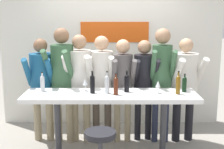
{
  "coord_description": "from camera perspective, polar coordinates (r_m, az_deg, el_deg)",
  "views": [
    {
      "loc": [
        0.02,
        -4.19,
        2.07
      ],
      "look_at": [
        0.0,
        0.1,
        1.2
      ],
      "focal_mm": 50.0,
      "sensor_mm": 36.0,
      "label": 1
    }
  ],
  "objects": [
    {
      "name": "wine_bottle_0",
      "position": [
        4.33,
        -3.32,
        -1.58
      ],
      "size": [
        0.07,
        0.07,
        0.32
      ],
      "color": "black",
      "rests_on": "tasting_table"
    },
    {
      "name": "person_rightmost",
      "position": [
        5.04,
        13.46,
        -0.87
      ],
      "size": [
        0.54,
        0.62,
        1.67
      ],
      "rotation": [
        0.0,
        0.0,
        0.2
      ],
      "color": "black",
      "rests_on": "ground_plane"
    },
    {
      "name": "wine_bottle_5",
      "position": [
        4.31,
        -0.61,
        -1.64
      ],
      "size": [
        0.06,
        0.06,
        0.31
      ],
      "color": "#B7BCC1",
      "rests_on": "tasting_table"
    },
    {
      "name": "person_left",
      "position": [
        4.89,
        -8.79,
        0.42
      ],
      "size": [
        0.49,
        0.61,
        1.83
      ],
      "rotation": [
        0.0,
        0.0,
        -0.2
      ],
      "color": "gray",
      "rests_on": "ground_plane"
    },
    {
      "name": "wine_bottle_2",
      "position": [
        4.37,
        12.28,
        -1.7
      ],
      "size": [
        0.06,
        0.06,
        0.32
      ],
      "color": "brown",
      "rests_on": "tasting_table"
    },
    {
      "name": "wine_bottle_1",
      "position": [
        4.24,
        0.99,
        -1.93
      ],
      "size": [
        0.06,
        0.06,
        0.31
      ],
      "color": "#4C1E0F",
      "rests_on": "tasting_table"
    },
    {
      "name": "person_center",
      "position": [
        4.91,
        -1.62,
        -0.43
      ],
      "size": [
        0.43,
        0.54,
        1.7
      ],
      "rotation": [
        0.0,
        0.0,
        -0.04
      ],
      "color": "#473D33",
      "rests_on": "ground_plane"
    },
    {
      "name": "back_wall",
      "position": [
        5.73,
        0.07,
        3.33
      ],
      "size": [
        4.01,
        0.12,
        2.51
      ],
      "color": "silver",
      "rests_on": "ground_plane"
    },
    {
      "name": "bar_stool",
      "position": [
        3.85,
        -1.88,
        -13.48
      ],
      "size": [
        0.4,
        0.4,
        0.67
      ],
      "color": "#333338",
      "rests_on": "ground_plane"
    },
    {
      "name": "wine_glass_1",
      "position": [
        4.37,
        8.69,
        -1.81
      ],
      "size": [
        0.07,
        0.07,
        0.18
      ],
      "color": "silver",
      "rests_on": "tasting_table"
    },
    {
      "name": "wine_bottle_4",
      "position": [
        4.39,
        2.99,
        -1.43
      ],
      "size": [
        0.07,
        0.07,
        0.31
      ],
      "color": "black",
      "rests_on": "tasting_table"
    },
    {
      "name": "person_center_left",
      "position": [
        4.89,
        -5.61,
        -0.36
      ],
      "size": [
        0.45,
        0.56,
        1.73
      ],
      "rotation": [
        0.0,
        0.0,
        -0.08
      ],
      "color": "gray",
      "rests_on": "ground_plane"
    },
    {
      "name": "person_center_right",
      "position": [
        4.87,
        2.26,
        -0.77
      ],
      "size": [
        0.38,
        0.51,
        1.65
      ],
      "rotation": [
        0.0,
        0.0,
        0.06
      ],
      "color": "gray",
      "rests_on": "ground_plane"
    },
    {
      "name": "tasting_table",
      "position": [
        4.37,
        -0.01,
        -5.24
      ],
      "size": [
        2.41,
        0.64,
        0.95
      ],
      "color": "white",
      "rests_on": "ground_plane"
    },
    {
      "name": "wine_bottle_3",
      "position": [
        4.51,
        13.38,
        -1.64
      ],
      "size": [
        0.06,
        0.06,
        0.26
      ],
      "color": "black",
      "rests_on": "tasting_table"
    },
    {
      "name": "wine_glass_0",
      "position": [
        4.46,
        -4.64,
        -1.45
      ],
      "size": [
        0.07,
        0.07,
        0.18
      ],
      "color": "silver",
      "rests_on": "tasting_table"
    },
    {
      "name": "person_far_left",
      "position": [
        5.04,
        -12.45,
        -0.77
      ],
      "size": [
        0.45,
        0.54,
        1.66
      ],
      "rotation": [
        0.0,
        0.0,
        -0.04
      ],
      "color": "gray",
      "rests_on": "ground_plane"
    },
    {
      "name": "person_right",
      "position": [
        4.96,
        6.13,
        -0.8
      ],
      "size": [
        0.41,
        0.52,
        1.64
      ],
      "rotation": [
        0.0,
        0.0,
        0.09
      ],
      "color": "black",
      "rests_on": "ground_plane"
    },
    {
      "name": "wine_bottle_6",
      "position": [
        4.53,
        -12.33,
        -1.43
      ],
      "size": [
        0.06,
        0.06,
        0.28
      ],
      "color": "#B7BCC1",
      "rests_on": "tasting_table"
    },
    {
      "name": "person_far_right",
      "position": [
        4.89,
        9.38,
        0.54
      ],
      "size": [
        0.38,
        0.54,
        1.82
      ],
      "rotation": [
        0.0,
        0.0,
        -0.05
      ],
      "color": "#23283D",
      "rests_on": "ground_plane"
    }
  ]
}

